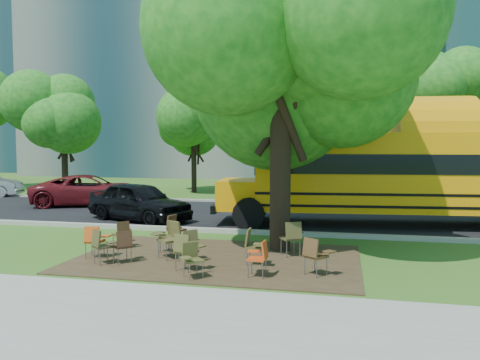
% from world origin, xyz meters
% --- Properties ---
extents(ground, '(160.00, 160.00, 0.00)m').
position_xyz_m(ground, '(0.00, 0.00, 0.00)').
color(ground, '#36541A').
rests_on(ground, ground).
extents(sidewalk, '(60.00, 4.00, 0.04)m').
position_xyz_m(sidewalk, '(0.00, -5.00, 0.02)').
color(sidewalk, gray).
rests_on(sidewalk, ground).
extents(dirt_patch, '(7.00, 4.50, 0.03)m').
position_xyz_m(dirt_patch, '(1.00, -0.50, 0.01)').
color(dirt_patch, '#382819').
rests_on(dirt_patch, ground).
extents(asphalt_road, '(80.00, 8.00, 0.04)m').
position_xyz_m(asphalt_road, '(0.00, 7.00, 0.02)').
color(asphalt_road, black).
rests_on(asphalt_road, ground).
extents(kerb_near, '(80.00, 0.25, 0.14)m').
position_xyz_m(kerb_near, '(0.00, 3.00, 0.07)').
color(kerb_near, gray).
rests_on(kerb_near, ground).
extents(kerb_far, '(80.00, 0.25, 0.14)m').
position_xyz_m(kerb_far, '(0.00, 11.10, 0.07)').
color(kerb_far, gray).
rests_on(kerb_far, ground).
extents(building_main, '(38.00, 16.00, 22.00)m').
position_xyz_m(building_main, '(-8.00, 36.00, 11.00)').
color(building_main, slate).
rests_on(building_main, ground).
extents(building_left, '(26.00, 14.00, 20.00)m').
position_xyz_m(building_left, '(-38.00, 40.00, 10.00)').
color(building_left, slate).
rests_on(building_left, ground).
extents(bg_tree_0, '(5.20, 5.20, 7.18)m').
position_xyz_m(bg_tree_0, '(-12.00, 13.00, 4.57)').
color(bg_tree_0, black).
rests_on(bg_tree_0, ground).
extents(bg_tree_2, '(4.80, 4.80, 6.62)m').
position_xyz_m(bg_tree_2, '(-5.00, 16.00, 4.21)').
color(bg_tree_2, black).
rests_on(bg_tree_2, ground).
extents(bg_tree_3, '(5.60, 5.60, 7.84)m').
position_xyz_m(bg_tree_3, '(8.00, 14.00, 5.03)').
color(bg_tree_3, black).
rests_on(bg_tree_3, ground).
extents(main_tree, '(7.20, 7.20, 9.30)m').
position_xyz_m(main_tree, '(2.41, 0.81, 5.69)').
color(main_tree, black).
rests_on(main_tree, ground).
extents(school_bus, '(13.63, 4.23, 3.28)m').
position_xyz_m(school_bus, '(6.89, 5.69, 1.90)').
color(school_bus, orange).
rests_on(school_bus, ground).
extents(chair_0, '(0.55, 0.52, 0.85)m').
position_xyz_m(chair_0, '(-1.99, -1.15, 0.52)').
color(chair_0, '#BD4914').
rests_on(chair_0, ground).
extents(chair_1, '(0.74, 0.58, 0.86)m').
position_xyz_m(chair_1, '(-1.49, -1.69, 0.53)').
color(chair_1, '#43391D').
rests_on(chair_1, ground).
extents(chair_2, '(0.55, 0.70, 0.81)m').
position_xyz_m(chair_2, '(-1.05, -1.44, 0.50)').
color(chair_2, '#422717').
rests_on(chair_2, ground).
extents(chair_3, '(0.81, 0.64, 0.95)m').
position_xyz_m(chair_3, '(-0.14, -0.75, 0.58)').
color(chair_3, '#4E4522').
rests_on(chair_3, ground).
extents(chair_4, '(0.69, 0.54, 0.87)m').
position_xyz_m(chair_4, '(0.65, -1.84, 0.54)').
color(chair_4, '#4A4720').
rests_on(chair_4, ground).
extents(chair_5, '(0.53, 0.67, 0.78)m').
position_xyz_m(chair_5, '(0.94, -2.33, 0.48)').
color(chair_5, brown).
rests_on(chair_5, ground).
extents(chair_6, '(0.47, 0.54, 0.81)m').
position_xyz_m(chair_6, '(2.34, -1.94, 0.50)').
color(chair_6, '#C84215').
rests_on(chair_6, ground).
extents(chair_7, '(0.73, 0.58, 0.86)m').
position_xyz_m(chair_7, '(3.50, -1.61, 0.53)').
color(chair_7, '#4E341C').
rests_on(chair_7, ground).
extents(chair_8, '(0.53, 0.68, 0.79)m').
position_xyz_m(chair_8, '(-1.83, 0.01, 0.49)').
color(chair_8, '#442E18').
rests_on(chair_8, ground).
extents(chair_9, '(0.67, 0.52, 0.84)m').
position_xyz_m(chair_9, '(-0.41, -0.09, 0.52)').
color(chair_9, '#433E1D').
rests_on(chair_9, ground).
extents(chair_10, '(0.52, 0.67, 0.87)m').
position_xyz_m(chair_10, '(-0.60, 0.79, 0.54)').
color(chair_10, '#442818').
rests_on(chair_10, ground).
extents(chair_11, '(0.57, 0.71, 0.83)m').
position_xyz_m(chair_11, '(0.46, -1.07, 0.51)').
color(chair_11, '#4C4120').
rests_on(chair_11, ground).
extents(chair_12, '(0.52, 0.57, 0.88)m').
position_xyz_m(chair_12, '(2.02, -0.99, 0.54)').
color(chair_12, brown).
rests_on(chair_12, ground).
extents(chair_13, '(0.62, 0.76, 0.93)m').
position_xyz_m(chair_13, '(2.82, 0.10, 0.57)').
color(chair_13, '#47411E').
rests_on(chair_13, ground).
extents(black_car, '(4.74, 3.36, 1.50)m').
position_xyz_m(black_car, '(-3.47, 4.68, 0.75)').
color(black_car, black).
rests_on(black_car, ground).
extents(bg_car_red, '(5.89, 4.25, 1.49)m').
position_xyz_m(bg_car_red, '(-7.72, 8.50, 0.74)').
color(bg_car_red, '#5B0F15').
rests_on(bg_car_red, ground).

